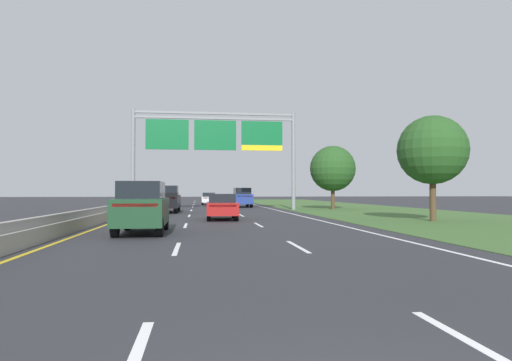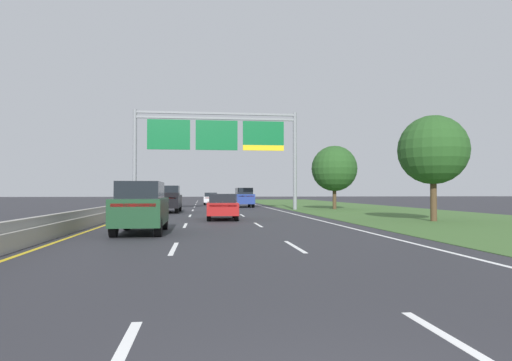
{
  "view_description": "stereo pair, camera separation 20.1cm",
  "coord_description": "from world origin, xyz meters",
  "px_view_note": "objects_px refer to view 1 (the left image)",
  "views": [
    {
      "loc": [
        -1.21,
        -2.91,
        1.71
      ],
      "look_at": [
        2.0,
        21.58,
        2.33
      ],
      "focal_mm": 30.88,
      "sensor_mm": 36.0,
      "label": 1
    },
    {
      "loc": [
        -1.01,
        -2.94,
        1.71
      ],
      "look_at": [
        2.0,
        21.58,
        2.33
      ],
      "focal_mm": 30.88,
      "sensor_mm": 36.0,
      "label": 2
    }
  ],
  "objects_px": {
    "roadside_tree_near": "(432,150)",
    "roadside_tree_mid": "(333,169)",
    "overhead_sign_gantry": "(215,139)",
    "car_white_centre_lane_sedan": "(209,198)",
    "car_darkgreen_left_lane_suv": "(142,206)",
    "car_blue_right_lane_suv": "(242,197)",
    "car_red_centre_lane_sedan": "(222,206)",
    "pickup_truck_black": "(167,199)"
  },
  "relations": [
    {
      "from": "roadside_tree_near",
      "to": "roadside_tree_mid",
      "type": "xyz_separation_m",
      "value": [
        -0.47,
        17.46,
        -0.16
      ]
    },
    {
      "from": "overhead_sign_gantry",
      "to": "car_white_centre_lane_sedan",
      "type": "height_order",
      "value": "overhead_sign_gantry"
    },
    {
      "from": "car_darkgreen_left_lane_suv",
      "to": "car_blue_right_lane_suv",
      "type": "xyz_separation_m",
      "value": [
        7.01,
        29.58,
        0.0
      ]
    },
    {
      "from": "car_red_centre_lane_sedan",
      "to": "car_blue_right_lane_suv",
      "type": "bearing_deg",
      "value": -7.44
    },
    {
      "from": "overhead_sign_gantry",
      "to": "car_red_centre_lane_sedan",
      "type": "height_order",
      "value": "overhead_sign_gantry"
    },
    {
      "from": "pickup_truck_black",
      "to": "car_blue_right_lane_suv",
      "type": "relative_size",
      "value": 1.14
    },
    {
      "from": "overhead_sign_gantry",
      "to": "roadside_tree_near",
      "type": "relative_size",
      "value": 2.47
    },
    {
      "from": "car_darkgreen_left_lane_suv",
      "to": "car_white_centre_lane_sedan",
      "type": "xyz_separation_m",
      "value": [
        3.58,
        39.02,
        -0.28
      ]
    },
    {
      "from": "pickup_truck_black",
      "to": "car_blue_right_lane_suv",
      "type": "distance_m",
      "value": 13.57
    },
    {
      "from": "car_blue_right_lane_suv",
      "to": "roadside_tree_near",
      "type": "distance_m",
      "value": 25.99
    },
    {
      "from": "car_darkgreen_left_lane_suv",
      "to": "roadside_tree_mid",
      "type": "bearing_deg",
      "value": -34.27
    },
    {
      "from": "car_white_centre_lane_sedan",
      "to": "car_blue_right_lane_suv",
      "type": "bearing_deg",
      "value": -160.25
    },
    {
      "from": "car_blue_right_lane_suv",
      "to": "roadside_tree_near",
      "type": "height_order",
      "value": "roadside_tree_near"
    },
    {
      "from": "car_red_centre_lane_sedan",
      "to": "roadside_tree_near",
      "type": "height_order",
      "value": "roadside_tree_near"
    },
    {
      "from": "car_white_centre_lane_sedan",
      "to": "roadside_tree_near",
      "type": "bearing_deg",
      "value": -160.57
    },
    {
      "from": "overhead_sign_gantry",
      "to": "car_white_centre_lane_sedan",
      "type": "bearing_deg",
      "value": 90.68
    },
    {
      "from": "car_blue_right_lane_suv",
      "to": "pickup_truck_black",
      "type": "bearing_deg",
      "value": 146.26
    },
    {
      "from": "pickup_truck_black",
      "to": "roadside_tree_near",
      "type": "bearing_deg",
      "value": -128.4
    },
    {
      "from": "car_red_centre_lane_sedan",
      "to": "roadside_tree_mid",
      "type": "relative_size",
      "value": 0.72
    },
    {
      "from": "overhead_sign_gantry",
      "to": "car_blue_right_lane_suv",
      "type": "bearing_deg",
      "value": 67.08
    },
    {
      "from": "pickup_truck_black",
      "to": "car_blue_right_lane_suv",
      "type": "height_order",
      "value": "pickup_truck_black"
    },
    {
      "from": "car_blue_right_lane_suv",
      "to": "roadside_tree_near",
      "type": "relative_size",
      "value": 0.78
    },
    {
      "from": "pickup_truck_black",
      "to": "car_red_centre_lane_sedan",
      "type": "distance_m",
      "value": 10.53
    },
    {
      "from": "pickup_truck_black",
      "to": "car_darkgreen_left_lane_suv",
      "type": "distance_m",
      "value": 18.15
    },
    {
      "from": "roadside_tree_near",
      "to": "roadside_tree_mid",
      "type": "bearing_deg",
      "value": 91.53
    },
    {
      "from": "car_darkgreen_left_lane_suv",
      "to": "car_blue_right_lane_suv",
      "type": "bearing_deg",
      "value": -13.87
    },
    {
      "from": "car_darkgreen_left_lane_suv",
      "to": "roadside_tree_mid",
      "type": "xyz_separation_m",
      "value": [
        15.17,
        22.71,
        2.84
      ]
    },
    {
      "from": "pickup_truck_black",
      "to": "roadside_tree_mid",
      "type": "relative_size",
      "value": 0.88
    },
    {
      "from": "overhead_sign_gantry",
      "to": "roadside_tree_near",
      "type": "xyz_separation_m",
      "value": [
        11.85,
        -16.7,
        -2.4
      ]
    },
    {
      "from": "pickup_truck_black",
      "to": "car_blue_right_lane_suv",
      "type": "xyz_separation_m",
      "value": [
        7.32,
        11.43,
        0.02
      ]
    },
    {
      "from": "roadside_tree_near",
      "to": "pickup_truck_black",
      "type": "bearing_deg",
      "value": 141.01
    },
    {
      "from": "pickup_truck_black",
      "to": "car_white_centre_lane_sedan",
      "type": "xyz_separation_m",
      "value": [
        3.89,
        20.87,
        -0.26
      ]
    },
    {
      "from": "car_blue_right_lane_suv",
      "to": "car_white_centre_lane_sedan",
      "type": "relative_size",
      "value": 1.07
    },
    {
      "from": "car_white_centre_lane_sedan",
      "to": "roadside_tree_mid",
      "type": "relative_size",
      "value": 0.72
    },
    {
      "from": "car_blue_right_lane_suv",
      "to": "roadside_tree_mid",
      "type": "distance_m",
      "value": 11.03
    },
    {
      "from": "car_blue_right_lane_suv",
      "to": "car_red_centre_lane_sedan",
      "type": "relative_size",
      "value": 1.07
    },
    {
      "from": "roadside_tree_mid",
      "to": "car_red_centre_lane_sedan",
      "type": "bearing_deg",
      "value": -128.74
    },
    {
      "from": "roadside_tree_near",
      "to": "car_blue_right_lane_suv",
      "type": "bearing_deg",
      "value": 109.51
    },
    {
      "from": "car_red_centre_lane_sedan",
      "to": "roadside_tree_near",
      "type": "bearing_deg",
      "value": -103.37
    },
    {
      "from": "car_darkgreen_left_lane_suv",
      "to": "roadside_tree_near",
      "type": "xyz_separation_m",
      "value": [
        15.64,
        5.24,
        2.99
      ]
    },
    {
      "from": "car_darkgreen_left_lane_suv",
      "to": "car_white_centre_lane_sedan",
      "type": "height_order",
      "value": "car_darkgreen_left_lane_suv"
    },
    {
      "from": "car_blue_right_lane_suv",
      "to": "roadside_tree_near",
      "type": "xyz_separation_m",
      "value": [
        8.62,
        -24.33,
        2.99
      ]
    }
  ]
}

